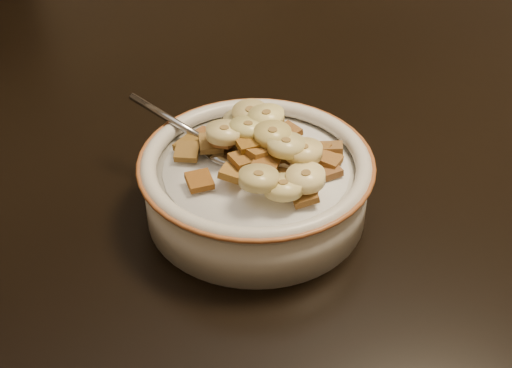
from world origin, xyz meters
TOP-DOWN VIEW (x-y plane):
  - table at (0.00, 0.00)m, footprint 1.42×0.93m
  - cereal_bowl at (-0.14, -0.13)m, footprint 0.19×0.19m
  - milk at (-0.14, -0.13)m, footprint 0.16×0.16m
  - spoon at (-0.15, -0.10)m, footprint 0.05×0.05m
  - cereal_square_0 at (-0.12, -0.14)m, footprint 0.03×0.03m
  - cereal_square_1 at (-0.09, -0.11)m, footprint 0.02×0.02m
  - cereal_square_2 at (-0.15, -0.07)m, footprint 0.03×0.03m
  - cereal_square_3 at (-0.14, -0.13)m, footprint 0.02×0.02m
  - cereal_square_4 at (-0.11, -0.15)m, footprint 0.03×0.03m
  - cereal_square_5 at (-0.13, -0.18)m, footprint 0.02×0.02m
  - cereal_square_6 at (-0.12, -0.14)m, footprint 0.03×0.03m
  - cereal_square_7 at (-0.10, -0.09)m, footprint 0.03×0.03m
  - cereal_square_8 at (-0.18, -0.08)m, footprint 0.03×0.03m
  - cereal_square_9 at (-0.09, -0.16)m, footprint 0.03×0.03m
  - cereal_square_10 at (-0.14, -0.16)m, footprint 0.03×0.03m
  - cereal_square_11 at (-0.07, -0.15)m, footprint 0.03×0.03m
  - cereal_square_12 at (-0.10, -0.17)m, footprint 0.02×0.02m
  - cereal_square_13 at (-0.15, -0.10)m, footprint 0.03×0.03m
  - cereal_square_14 at (-0.14, -0.19)m, footprint 0.03×0.03m
  - cereal_square_15 at (-0.15, -0.15)m, footprint 0.03×0.03m
  - cereal_square_16 at (-0.09, -0.08)m, footprint 0.03×0.03m
  - cereal_square_17 at (-0.15, -0.13)m, footprint 0.02×0.02m
  - cereal_square_18 at (-0.15, -0.06)m, footprint 0.03×0.03m
  - cereal_square_19 at (-0.13, -0.17)m, footprint 0.03×0.03m
  - cereal_square_20 at (-0.10, -0.09)m, footprint 0.02×0.02m
  - cereal_square_21 at (-0.13, -0.08)m, footprint 0.03×0.03m
  - cereal_square_22 at (-0.17, -0.07)m, footprint 0.02×0.02m
  - cereal_square_23 at (-0.19, -0.12)m, footprint 0.03×0.03m
  - cereal_square_24 at (-0.08, -0.16)m, footprint 0.02×0.02m
  - cereal_square_25 at (-0.16, -0.09)m, footprint 0.03×0.03m
  - cereal_square_26 at (-0.14, -0.12)m, footprint 0.02×0.02m
  - cereal_square_27 at (-0.09, -0.15)m, footprint 0.03×0.03m
  - cereal_square_28 at (-0.10, -0.09)m, footprint 0.03×0.03m
  - cereal_square_29 at (-0.17, -0.13)m, footprint 0.03×0.03m
  - cereal_square_30 at (-0.12, -0.08)m, footprint 0.03×0.03m
  - banana_slice_0 at (-0.12, -0.08)m, footprint 0.03×0.03m
  - banana_slice_1 at (-0.13, -0.18)m, footprint 0.04×0.04m
  - banana_slice_2 at (-0.11, -0.10)m, footprint 0.04×0.04m
  - banana_slice_3 at (-0.12, -0.13)m, footprint 0.04×0.04m
  - banana_slice_4 at (-0.15, -0.10)m, footprint 0.04×0.04m
  - banana_slice_5 at (-0.17, -0.16)m, footprint 0.04×0.04m
  - banana_slice_6 at (-0.15, -0.18)m, footprint 0.04×0.04m
  - banana_slice_7 at (-0.12, -0.15)m, footprint 0.04×0.04m
  - banana_slice_8 at (-0.11, -0.09)m, footprint 0.03×0.03m
  - banana_slice_9 at (-0.13, -0.11)m, footprint 0.04×0.04m
  - banana_slice_10 at (-0.11, -0.16)m, footprint 0.04×0.04m

SIDE VIEW (x-z plane):
  - table at x=0.00m, z-range 0.71..0.75m
  - cereal_bowl at x=-0.14m, z-range 0.75..0.80m
  - milk at x=-0.14m, z-range 0.79..0.80m
  - spoon at x=-0.15m, z-range 0.79..0.81m
  - cereal_square_12 at x=-0.10m, z-range 0.80..0.81m
  - cereal_square_24 at x=-0.08m, z-range 0.80..0.81m
  - cereal_square_27 at x=-0.09m, z-range 0.80..0.81m
  - cereal_square_7 at x=-0.10m, z-range 0.80..0.81m
  - cereal_square_18 at x=-0.15m, z-range 0.80..0.81m
  - cereal_square_30 at x=-0.12m, z-range 0.80..0.81m
  - cereal_square_20 at x=-0.10m, z-range 0.80..0.81m
  - cereal_square_11 at x=-0.07m, z-range 0.80..0.81m
  - cereal_square_5 at x=-0.13m, z-range 0.80..0.81m
  - cereal_square_2 at x=-0.15m, z-range 0.80..0.81m
  - cereal_square_16 at x=-0.09m, z-range 0.80..0.81m
  - cereal_square_22 at x=-0.17m, z-range 0.80..0.81m
  - cereal_square_9 at x=-0.09m, z-range 0.80..0.81m
  - cereal_square_23 at x=-0.19m, z-range 0.80..0.81m
  - cereal_square_21 at x=-0.13m, z-range 0.80..0.81m
  - cereal_square_8 at x=-0.18m, z-range 0.80..0.81m
  - cereal_square_28 at x=-0.10m, z-range 0.80..0.81m
  - cereal_square_14 at x=-0.14m, z-range 0.80..0.81m
  - cereal_square_19 at x=-0.13m, z-range 0.80..0.81m
  - cereal_square_10 at x=-0.14m, z-range 0.80..0.81m
  - cereal_square_1 at x=-0.09m, z-range 0.80..0.81m
  - cereal_square_25 at x=-0.16m, z-range 0.80..0.81m
  - cereal_square_29 at x=-0.17m, z-range 0.80..0.82m
  - cereal_square_4 at x=-0.11m, z-range 0.81..0.82m
  - cereal_square_0 at x=-0.12m, z-range 0.81..0.82m
  - cereal_square_13 at x=-0.15m, z-range 0.81..0.82m
  - banana_slice_6 at x=-0.15m, z-range 0.81..0.82m
  - cereal_square_6 at x=-0.12m, z-range 0.81..0.82m
  - banana_slice_0 at x=-0.12m, z-range 0.81..0.82m
  - cereal_square_17 at x=-0.15m, z-range 0.81..0.82m
  - banana_slice_1 at x=-0.13m, z-range 0.81..0.82m
  - cereal_square_15 at x=-0.15m, z-range 0.81..0.82m
  - cereal_square_3 at x=-0.14m, z-range 0.81..0.83m
  - banana_slice_10 at x=-0.11m, z-range 0.82..0.83m
  - banana_slice_5 at x=-0.17m, z-range 0.81..0.83m
  - banana_slice_8 at x=-0.11m, z-range 0.81..0.83m
  - cereal_square_26 at x=-0.14m, z-range 0.82..0.83m
  - banana_slice_4 at x=-0.15m, z-range 0.82..0.83m
  - banana_slice_2 at x=-0.11m, z-range 0.82..0.83m
  - banana_slice_9 at x=-0.13m, z-range 0.82..0.83m
  - banana_slice_7 at x=-0.12m, z-range 0.82..0.83m
  - banana_slice_3 at x=-0.12m, z-range 0.82..0.83m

